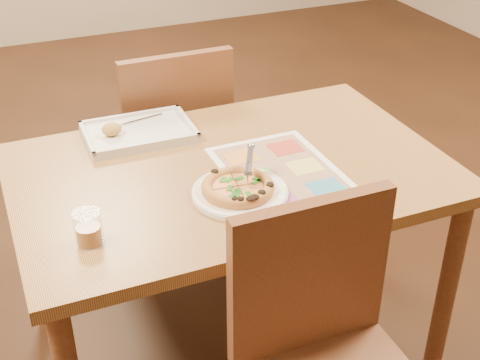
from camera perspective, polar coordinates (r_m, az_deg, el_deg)
name	(u,v)px	position (r m, az deg, el deg)	size (l,w,h in m)	color
dining_table	(231,191)	(2.06, -0.77, -0.95)	(1.30, 0.85, 0.72)	#A67D42
chair_near	(325,336)	(1.67, 7.23, -13.09)	(0.42, 0.42, 0.47)	brown
chair_far	(172,130)	(2.59, -5.79, 4.29)	(0.42, 0.42, 0.47)	brown
plate	(240,193)	(1.87, 0.00, -1.12)	(0.27, 0.27, 0.01)	white
pizza	(238,187)	(1.86, -0.18, -0.62)	(0.21, 0.21, 0.03)	#D48F48
pizza_cutter	(249,164)	(1.88, 0.79, 1.36)	(0.07, 0.12, 0.08)	silver
appetizer_tray	(137,133)	(2.21, -8.80, 3.98)	(0.35, 0.24, 0.06)	silver
glass_tumbler	(88,230)	(1.71, -12.83, -4.16)	(0.07, 0.07, 0.09)	#773E09
menu	(282,172)	(1.99, 3.63, 0.67)	(0.33, 0.46, 0.01)	white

